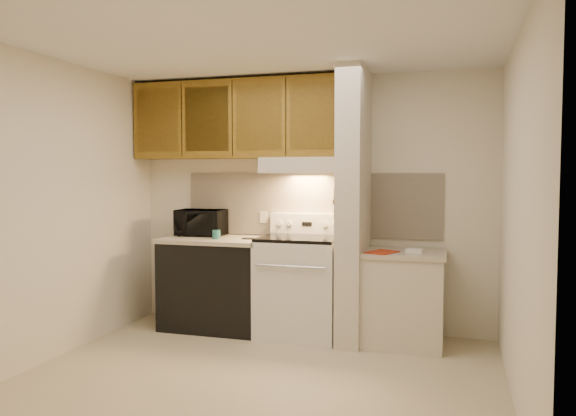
% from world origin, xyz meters
% --- Properties ---
extents(floor, '(3.60, 3.60, 0.00)m').
position_xyz_m(floor, '(0.00, 0.00, 0.00)').
color(floor, '#C8B895').
rests_on(floor, ground).
extents(ceiling, '(3.60, 3.60, 0.00)m').
position_xyz_m(ceiling, '(0.00, 0.00, 2.50)').
color(ceiling, white).
rests_on(ceiling, wall_back).
extents(wall_back, '(3.60, 2.50, 0.02)m').
position_xyz_m(wall_back, '(0.00, 1.50, 1.25)').
color(wall_back, silver).
rests_on(wall_back, floor).
extents(wall_left, '(0.02, 3.00, 2.50)m').
position_xyz_m(wall_left, '(-1.80, 0.00, 1.25)').
color(wall_left, silver).
rests_on(wall_left, floor).
extents(wall_right, '(0.02, 3.00, 2.50)m').
position_xyz_m(wall_right, '(1.80, 0.00, 1.25)').
color(wall_right, silver).
rests_on(wall_right, floor).
extents(backsplash, '(2.60, 0.02, 0.63)m').
position_xyz_m(backsplash, '(0.00, 1.49, 1.24)').
color(backsplash, '#FCE6CC').
rests_on(backsplash, wall_back).
extents(range_body, '(0.76, 0.65, 0.92)m').
position_xyz_m(range_body, '(0.00, 1.16, 0.46)').
color(range_body, silver).
rests_on(range_body, floor).
extents(oven_window, '(0.50, 0.01, 0.30)m').
position_xyz_m(oven_window, '(0.00, 0.84, 0.50)').
color(oven_window, black).
rests_on(oven_window, range_body).
extents(oven_handle, '(0.65, 0.02, 0.02)m').
position_xyz_m(oven_handle, '(0.00, 0.80, 0.72)').
color(oven_handle, silver).
rests_on(oven_handle, range_body).
extents(cooktop, '(0.74, 0.64, 0.03)m').
position_xyz_m(cooktop, '(0.00, 1.16, 0.94)').
color(cooktop, black).
rests_on(cooktop, range_body).
extents(range_backguard, '(0.76, 0.08, 0.20)m').
position_xyz_m(range_backguard, '(0.00, 1.44, 1.05)').
color(range_backguard, silver).
rests_on(range_backguard, range_body).
extents(range_display, '(0.10, 0.01, 0.04)m').
position_xyz_m(range_display, '(0.00, 1.40, 1.05)').
color(range_display, black).
rests_on(range_display, range_backguard).
extents(range_knob_left_outer, '(0.05, 0.02, 0.05)m').
position_xyz_m(range_knob_left_outer, '(-0.28, 1.40, 1.05)').
color(range_knob_left_outer, silver).
rests_on(range_knob_left_outer, range_backguard).
extents(range_knob_left_inner, '(0.05, 0.02, 0.05)m').
position_xyz_m(range_knob_left_inner, '(-0.18, 1.40, 1.05)').
color(range_knob_left_inner, silver).
rests_on(range_knob_left_inner, range_backguard).
extents(range_knob_right_inner, '(0.05, 0.02, 0.05)m').
position_xyz_m(range_knob_right_inner, '(0.18, 1.40, 1.05)').
color(range_knob_right_inner, silver).
rests_on(range_knob_right_inner, range_backguard).
extents(range_knob_right_outer, '(0.05, 0.02, 0.05)m').
position_xyz_m(range_knob_right_outer, '(0.28, 1.40, 1.05)').
color(range_knob_right_outer, silver).
rests_on(range_knob_right_outer, range_backguard).
extents(dishwasher_front, '(1.00, 0.63, 0.87)m').
position_xyz_m(dishwasher_front, '(-0.88, 1.17, 0.43)').
color(dishwasher_front, black).
rests_on(dishwasher_front, floor).
extents(left_countertop, '(1.04, 0.67, 0.04)m').
position_xyz_m(left_countertop, '(-0.88, 1.17, 0.89)').
color(left_countertop, '#BBAF99').
rests_on(left_countertop, dishwasher_front).
extents(spoon_rest, '(0.20, 0.09, 0.01)m').
position_xyz_m(spoon_rest, '(-0.48, 1.14, 0.92)').
color(spoon_rest, black).
rests_on(spoon_rest, left_countertop).
extents(teal_jar, '(0.09, 0.09, 0.09)m').
position_xyz_m(teal_jar, '(-0.83, 1.08, 0.95)').
color(teal_jar, '#236461').
rests_on(teal_jar, left_countertop).
extents(outlet, '(0.08, 0.01, 0.12)m').
position_xyz_m(outlet, '(-0.48, 1.48, 1.10)').
color(outlet, beige).
rests_on(outlet, backsplash).
extents(microwave, '(0.50, 0.35, 0.27)m').
position_xyz_m(microwave, '(-1.10, 1.31, 1.04)').
color(microwave, black).
rests_on(microwave, left_countertop).
extents(partition_pillar, '(0.22, 0.70, 2.50)m').
position_xyz_m(partition_pillar, '(0.51, 1.15, 1.25)').
color(partition_pillar, beige).
rests_on(partition_pillar, floor).
extents(pillar_trim, '(0.01, 0.70, 0.04)m').
position_xyz_m(pillar_trim, '(0.39, 1.15, 1.30)').
color(pillar_trim, brown).
rests_on(pillar_trim, partition_pillar).
extents(knife_strip, '(0.02, 0.42, 0.04)m').
position_xyz_m(knife_strip, '(0.39, 1.10, 1.32)').
color(knife_strip, black).
rests_on(knife_strip, partition_pillar).
extents(knife_blade_a, '(0.01, 0.03, 0.16)m').
position_xyz_m(knife_blade_a, '(0.38, 0.93, 1.22)').
color(knife_blade_a, silver).
rests_on(knife_blade_a, knife_strip).
extents(knife_handle_a, '(0.02, 0.02, 0.10)m').
position_xyz_m(knife_handle_a, '(0.38, 0.95, 1.37)').
color(knife_handle_a, black).
rests_on(knife_handle_a, knife_strip).
extents(knife_blade_b, '(0.01, 0.04, 0.18)m').
position_xyz_m(knife_blade_b, '(0.38, 1.02, 1.21)').
color(knife_blade_b, silver).
rests_on(knife_blade_b, knife_strip).
extents(knife_handle_b, '(0.02, 0.02, 0.10)m').
position_xyz_m(knife_handle_b, '(0.38, 1.02, 1.37)').
color(knife_handle_b, black).
rests_on(knife_handle_b, knife_strip).
extents(knife_blade_c, '(0.01, 0.04, 0.20)m').
position_xyz_m(knife_blade_c, '(0.38, 1.09, 1.20)').
color(knife_blade_c, silver).
rests_on(knife_blade_c, knife_strip).
extents(knife_handle_c, '(0.02, 0.02, 0.10)m').
position_xyz_m(knife_handle_c, '(0.38, 1.11, 1.37)').
color(knife_handle_c, black).
rests_on(knife_handle_c, knife_strip).
extents(knife_blade_d, '(0.01, 0.04, 0.16)m').
position_xyz_m(knife_blade_d, '(0.38, 1.17, 1.22)').
color(knife_blade_d, silver).
rests_on(knife_blade_d, knife_strip).
extents(knife_handle_d, '(0.02, 0.02, 0.10)m').
position_xyz_m(knife_handle_d, '(0.38, 1.17, 1.37)').
color(knife_handle_d, black).
rests_on(knife_handle_d, knife_strip).
extents(knife_blade_e, '(0.01, 0.04, 0.18)m').
position_xyz_m(knife_blade_e, '(0.38, 1.27, 1.21)').
color(knife_blade_e, silver).
rests_on(knife_blade_e, knife_strip).
extents(knife_handle_e, '(0.02, 0.02, 0.10)m').
position_xyz_m(knife_handle_e, '(0.38, 1.25, 1.37)').
color(knife_handle_e, black).
rests_on(knife_handle_e, knife_strip).
extents(oven_mitt, '(0.03, 0.09, 0.23)m').
position_xyz_m(oven_mitt, '(0.38, 1.32, 1.14)').
color(oven_mitt, slate).
rests_on(oven_mitt, partition_pillar).
extents(right_cab_base, '(0.70, 0.60, 0.81)m').
position_xyz_m(right_cab_base, '(0.97, 1.15, 0.40)').
color(right_cab_base, beige).
rests_on(right_cab_base, floor).
extents(right_countertop, '(0.74, 0.64, 0.04)m').
position_xyz_m(right_countertop, '(0.97, 1.15, 0.83)').
color(right_countertop, '#BBAF99').
rests_on(right_countertop, right_cab_base).
extents(red_folder, '(0.31, 0.34, 0.01)m').
position_xyz_m(red_folder, '(0.79, 1.00, 0.85)').
color(red_folder, '#AE2E13').
rests_on(red_folder, right_countertop).
extents(white_box, '(0.15, 0.11, 0.04)m').
position_xyz_m(white_box, '(1.07, 1.05, 0.87)').
color(white_box, white).
rests_on(white_box, right_countertop).
extents(range_hood, '(0.78, 0.44, 0.15)m').
position_xyz_m(range_hood, '(0.00, 1.28, 1.62)').
color(range_hood, beige).
rests_on(range_hood, upper_cabinets).
extents(hood_lip, '(0.78, 0.04, 0.06)m').
position_xyz_m(hood_lip, '(0.00, 1.07, 1.58)').
color(hood_lip, beige).
rests_on(hood_lip, range_hood).
extents(upper_cabinets, '(2.18, 0.33, 0.77)m').
position_xyz_m(upper_cabinets, '(-0.69, 1.32, 2.08)').
color(upper_cabinets, brown).
rests_on(upper_cabinets, wall_back).
extents(cab_door_a, '(0.46, 0.01, 0.63)m').
position_xyz_m(cab_door_a, '(-1.51, 1.17, 2.08)').
color(cab_door_a, brown).
rests_on(cab_door_a, upper_cabinets).
extents(cab_gap_a, '(0.01, 0.01, 0.73)m').
position_xyz_m(cab_gap_a, '(-1.23, 1.16, 2.08)').
color(cab_gap_a, black).
rests_on(cab_gap_a, upper_cabinets).
extents(cab_door_b, '(0.46, 0.01, 0.63)m').
position_xyz_m(cab_door_b, '(-0.96, 1.17, 2.08)').
color(cab_door_b, brown).
rests_on(cab_door_b, upper_cabinets).
extents(cab_gap_b, '(0.01, 0.01, 0.73)m').
position_xyz_m(cab_gap_b, '(-0.69, 1.16, 2.08)').
color(cab_gap_b, black).
rests_on(cab_gap_b, upper_cabinets).
extents(cab_door_c, '(0.46, 0.01, 0.63)m').
position_xyz_m(cab_door_c, '(-0.42, 1.17, 2.08)').
color(cab_door_c, brown).
rests_on(cab_door_c, upper_cabinets).
extents(cab_gap_c, '(0.01, 0.01, 0.73)m').
position_xyz_m(cab_gap_c, '(-0.14, 1.16, 2.08)').
color(cab_gap_c, black).
rests_on(cab_gap_c, upper_cabinets).
extents(cab_door_d, '(0.46, 0.01, 0.63)m').
position_xyz_m(cab_door_d, '(0.13, 1.17, 2.08)').
color(cab_door_d, brown).
rests_on(cab_door_d, upper_cabinets).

